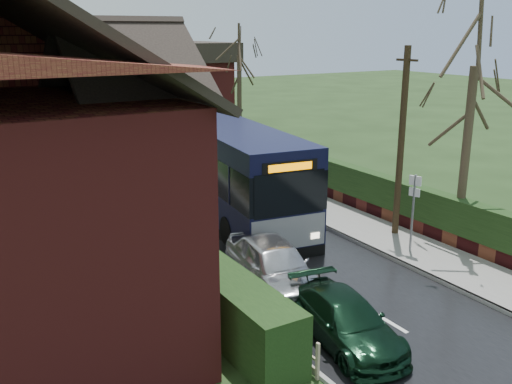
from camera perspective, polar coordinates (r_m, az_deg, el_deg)
ground at (r=17.07m, az=8.61°, el=-10.09°), size 140.00×140.00×0.00m
road at (r=25.01m, az=-5.99°, el=-1.42°), size 6.00×100.00×0.02m
pavement at (r=26.96m, az=2.22°, el=0.08°), size 2.50×100.00×0.14m
kerb_right at (r=26.35m, az=0.03°, el=-0.29°), size 0.12×100.00×0.14m
kerb_left at (r=23.95m, az=-12.62°, el=-2.42°), size 0.12×100.00×0.10m
front_hedge at (r=18.97m, az=-10.34°, el=-4.81°), size 1.20×16.00×1.60m
picket_fence at (r=19.35m, az=-8.21°, el=-5.40°), size 0.10×16.00×0.90m
right_wall_hedge at (r=27.57m, az=4.94°, el=2.43°), size 0.60×50.00×1.80m
bus at (r=23.89m, az=-3.25°, el=2.41°), size 4.35×12.58×3.74m
car_silver at (r=16.95m, az=1.77°, el=-7.26°), size 2.47×4.70×1.52m
car_green at (r=14.47m, az=8.98°, el=-12.56°), size 2.28×4.22×1.16m
car_distant at (r=54.28m, az=-18.06°, el=7.95°), size 2.36×3.92×1.22m
bus_stop_sign at (r=19.85m, az=15.48°, el=-1.01°), size 0.18×0.42×2.80m
telegraph_pole at (r=21.07m, az=14.31°, el=4.69°), size 0.24×0.89×6.92m
tree_right_near at (r=20.38m, az=21.15°, el=12.87°), size 4.16×4.16×8.99m
tree_right_far at (r=38.63m, az=-1.71°, el=14.07°), size 4.28×4.28×8.27m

